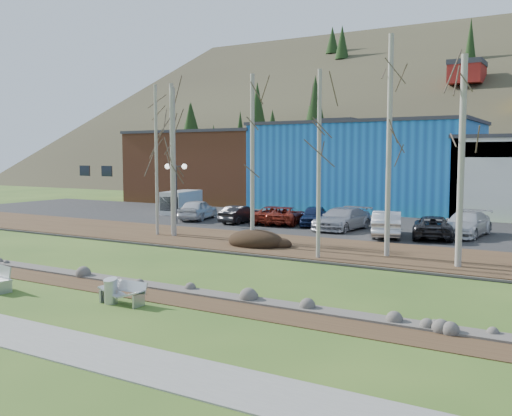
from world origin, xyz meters
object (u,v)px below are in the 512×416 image
Objects in this scene: bench_damaged at (123,292)px; car_5 at (387,224)px; car_4 at (314,216)px; car_6 at (433,227)px; car_8 at (339,219)px; street_lamp at (176,177)px; seagull at (135,289)px; car_3 at (344,219)px; van_grey at (181,202)px; car_7 at (466,224)px; car_1 at (240,214)px; litter_bin at (111,292)px; car_9 at (274,215)px; car_2 at (286,215)px; car_0 at (198,209)px.

car_5 is at bearing 80.22° from bench_damaged.
car_4 is 0.85× the size of car_6.
street_lamp is at bearing -159.37° from car_8.
car_3 is (0.37, 20.17, 0.69)m from seagull.
street_lamp is at bearing -63.78° from van_grey.
car_4 is 10.41m from car_7.
street_lamp is 12.36m from car_8.
car_6 is 1.06× the size of van_grey.
car_1 is 11.73m from car_5.
car_7 reaches higher than car_3.
street_lamp reaches higher than car_8.
litter_bin is 23.96m from car_7.
car_3 is 5.95m from car_9.
car_6 is 1.06× the size of car_9.
car_5 is 0.99× the size of car_6.
seagull is 0.12× the size of car_1.
car_5 is at bearing 2.17° from car_6.
car_1 is 3.51m from car_2.
van_grey is at bearing -24.13° from car_9.
car_4 is 0.83× the size of car_8.
litter_bin is 1.55m from seagull.
car_2 is 2.10m from car_4.
seagull is 21.47m from car_2.
car_2 is at bearing -162.23° from car_1.
car_3 reaches higher than car_1.
car_3 is 3.78m from car_5.
seagull is 20.19m from car_3.
van_grey reaches higher than car_6.
car_7 reaches higher than car_8.
car_2 is 1.11× the size of car_4.
car_2 is 8.61m from car_5.
car_3 is 1.02× the size of car_6.
van_grey is (-16.69, 24.63, 0.70)m from bench_damaged.
street_lamp is 0.87× the size of car_3.
car_3 is (-0.32, 21.50, 0.46)m from bench_damaged.
street_lamp reaches higher than bench_damaged.
car_0 is at bearing -172.98° from car_8.
car_3 is (12.21, 0.02, -0.06)m from car_0.
car_4 is 3.16m from car_9.
van_grey reaches higher than car_5.
car_3 is 6.14m from car_6.
car_2 is at bearing 168.28° from car_9.
bench_damaged is at bearing -82.22° from car_3.
car_9 is (-5.53, 0.82, -0.09)m from car_8.
car_6 is at bearing -1.23° from car_3.
car_5 reaches higher than car_3.
car_9 is (-3.14, -0.26, -0.07)m from car_4.
car_2 is 0.99× the size of van_grey.
car_8 reaches higher than seagull.
car_9 is at bearing -21.01° from car_6.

